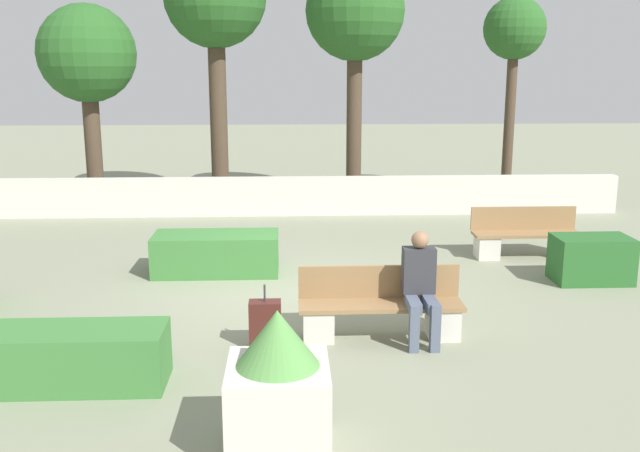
% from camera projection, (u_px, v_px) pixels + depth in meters
% --- Properties ---
extents(ground_plane, '(60.00, 60.00, 0.00)m').
position_uv_depth(ground_plane, '(303.00, 296.00, 10.05)').
color(ground_plane, gray).
extents(perimeter_wall, '(14.03, 0.30, 0.83)m').
position_uv_depth(perimeter_wall, '(297.00, 196.00, 15.44)').
color(perimeter_wall, beige).
rests_on(perimeter_wall, ground_plane).
extents(bench_front, '(1.95, 0.48, 0.83)m').
position_uv_depth(bench_front, '(380.00, 311.00, 8.49)').
color(bench_front, '#937047').
rests_on(bench_front, ground_plane).
extents(bench_left_side, '(1.81, 0.49, 0.83)m').
position_uv_depth(bench_left_side, '(526.00, 239.00, 12.05)').
color(bench_left_side, '#937047').
rests_on(bench_left_side, ground_plane).
extents(person_seated_man, '(0.38, 0.64, 1.30)m').
position_uv_depth(person_seated_man, '(420.00, 283.00, 8.28)').
color(person_seated_man, '#515B70').
rests_on(person_seated_man, ground_plane).
extents(hedge_block_near_right, '(2.10, 0.71, 0.60)m').
position_uv_depth(hedge_block_near_right, '(61.00, 358.00, 7.18)').
color(hedge_block_near_right, '#3D7A38').
rests_on(hedge_block_near_right, ground_plane).
extents(hedge_block_mid_left, '(1.93, 0.85, 0.62)m').
position_uv_depth(hedge_block_mid_left, '(216.00, 253.00, 11.12)').
color(hedge_block_mid_left, '#3D7A38').
rests_on(hedge_block_mid_left, ground_plane).
extents(hedge_block_mid_right, '(1.12, 0.68, 0.69)m').
position_uv_depth(hedge_block_mid_right, '(591.00, 259.00, 10.66)').
color(hedge_block_mid_right, '#286028').
rests_on(hedge_block_mid_right, ground_plane).
extents(planter_corner_left, '(0.85, 0.85, 1.25)m').
position_uv_depth(planter_corner_left, '(278.00, 388.00, 5.89)').
color(planter_corner_left, beige).
rests_on(planter_corner_left, ground_plane).
extents(suitcase, '(0.37, 0.22, 0.75)m').
position_uv_depth(suitcase, '(265.00, 324.00, 8.17)').
color(suitcase, '#471E19').
rests_on(suitcase, ground_plane).
extents(tree_leftmost, '(2.17, 2.17, 4.53)m').
position_uv_depth(tree_leftmost, '(87.00, 57.00, 15.85)').
color(tree_leftmost, '#473828').
rests_on(tree_leftmost, ground_plane).
extents(tree_center_left, '(2.32, 2.32, 5.87)m').
position_uv_depth(tree_center_left, '(215.00, 2.00, 15.97)').
color(tree_center_left, '#473828').
rests_on(tree_center_left, ground_plane).
extents(tree_center_right, '(2.26, 2.26, 5.53)m').
position_uv_depth(tree_center_right, '(355.00, 15.00, 16.14)').
color(tree_center_right, '#473828').
rests_on(tree_center_right, ground_plane).
extents(tree_rightmost, '(1.44, 1.44, 4.74)m').
position_uv_depth(tree_rightmost, '(514.00, 35.00, 16.51)').
color(tree_rightmost, '#473828').
rests_on(tree_rightmost, ground_plane).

